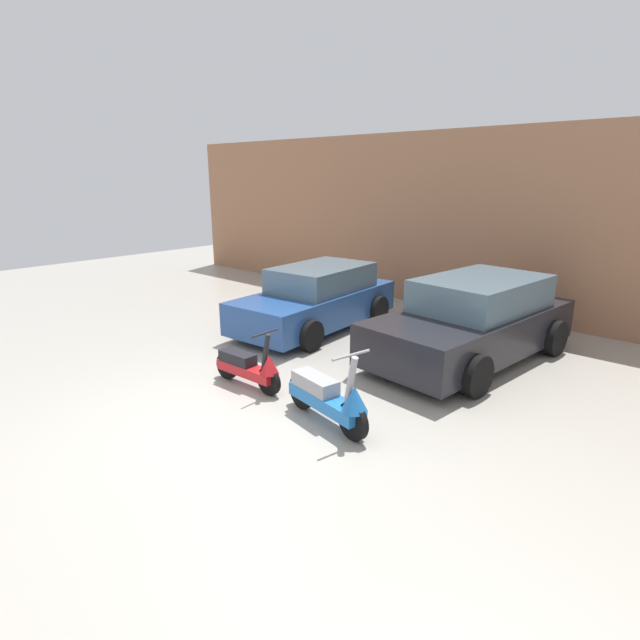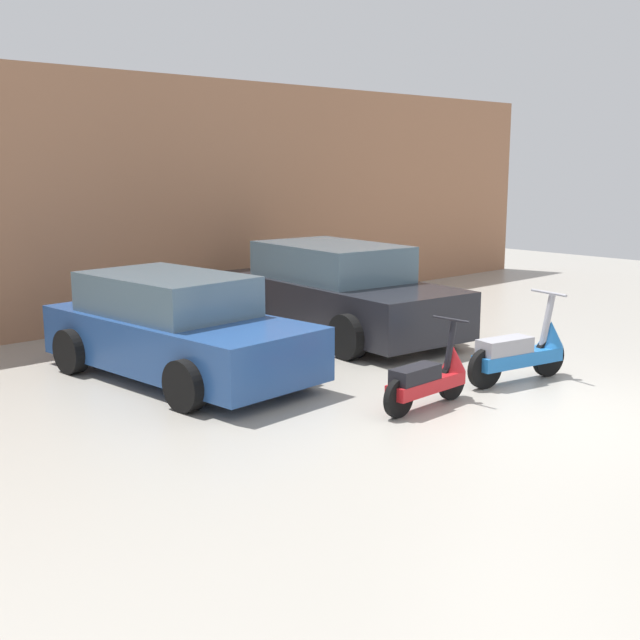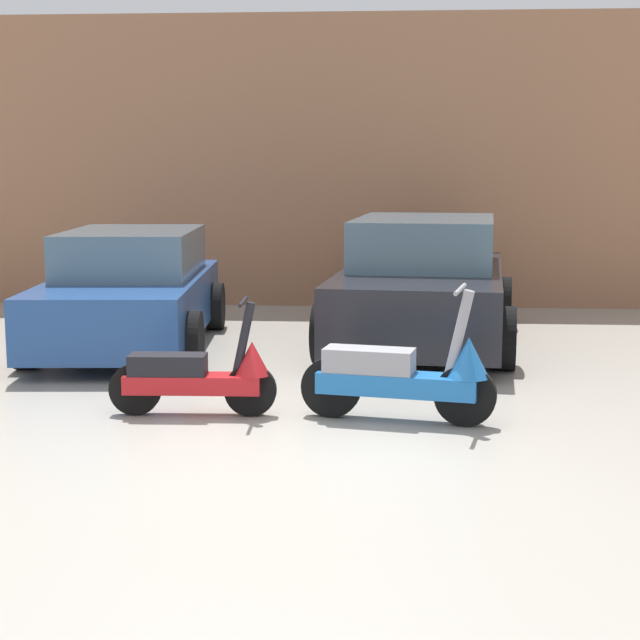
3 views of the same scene
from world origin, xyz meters
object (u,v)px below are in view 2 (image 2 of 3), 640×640
(scooter_front_right, at_px, (522,351))
(car_rear_center, at_px, (338,292))
(scooter_front_left, at_px, (430,377))
(car_rear_left, at_px, (176,329))

(scooter_front_right, height_order, car_rear_center, car_rear_center)
(scooter_front_left, height_order, car_rear_center, car_rear_center)
(car_rear_center, bearing_deg, scooter_front_left, -23.22)
(scooter_front_left, height_order, car_rear_left, car_rear_left)
(scooter_front_right, bearing_deg, car_rear_left, 145.37)
(car_rear_left, bearing_deg, car_rear_center, 93.39)
(scooter_front_right, distance_m, car_rear_center, 3.48)
(car_rear_center, bearing_deg, car_rear_left, -76.39)
(scooter_front_left, height_order, scooter_front_right, scooter_front_right)
(car_rear_left, distance_m, car_rear_center, 3.24)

